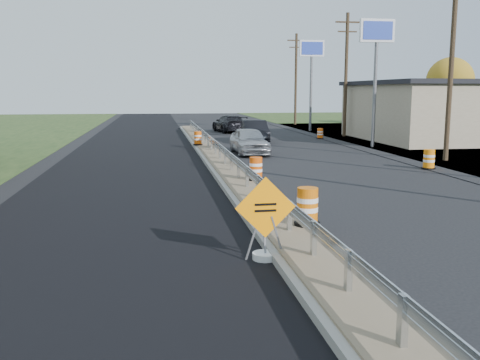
{
  "coord_description": "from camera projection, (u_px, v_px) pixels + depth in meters",
  "views": [
    {
      "loc": [
        -3.12,
        -16.15,
        3.53
      ],
      "look_at": [
        -0.85,
        -1.77,
        1.1
      ],
      "focal_mm": 40.0,
      "sensor_mm": 36.0,
      "label": 1
    }
  ],
  "objects": [
    {
      "name": "guardrail",
      "position": [
        222.0,
        151.0,
        25.44
      ],
      "size": [
        0.1,
        46.15,
        0.72
      ],
      "color": "silver",
      "rests_on": "median"
    },
    {
      "name": "car_dark_far",
      "position": [
        229.0,
        124.0,
        46.43
      ],
      "size": [
        2.74,
        5.33,
        1.48
      ],
      "primitive_type": "imported",
      "rotation": [
        0.0,
        0.0,
        3.28
      ],
      "color": "black",
      "rests_on": "ground"
    },
    {
      "name": "barrel_median_far",
      "position": [
        198.0,
        138.0,
        33.04
      ],
      "size": [
        0.57,
        0.57,
        0.84
      ],
      "color": "black",
      "rests_on": "median"
    },
    {
      "name": "car_silver",
      "position": [
        249.0,
        141.0,
        30.21
      ],
      "size": [
        1.91,
        4.45,
        1.5
      ],
      "primitive_type": "imported",
      "rotation": [
        0.0,
        0.0,
        0.03
      ],
      "color": "#B6B6BB",
      "rests_on": "ground"
    },
    {
      "name": "pylon_sign_mid",
      "position": [
        377.0,
        43.0,
        32.94
      ],
      "size": [
        2.2,
        0.3,
        7.9
      ],
      "color": "slate",
      "rests_on": "ground"
    },
    {
      "name": "barrel_shoulder_mid",
      "position": [
        320.0,
        134.0,
        39.96
      ],
      "size": [
        0.53,
        0.53,
        0.78
      ],
      "color": "black",
      "rests_on": "ground"
    },
    {
      "name": "utility_pole_smid",
      "position": [
        451.0,
        62.0,
        26.52
      ],
      "size": [
        1.9,
        0.26,
        9.4
      ],
      "color": "#473523",
      "rests_on": "ground"
    },
    {
      "name": "pylon_sign_north",
      "position": [
        312.0,
        57.0,
        46.58
      ],
      "size": [
        2.2,
        0.3,
        7.9
      ],
      "color": "slate",
      "rests_on": "ground"
    },
    {
      "name": "car_dark_mid",
      "position": [
        255.0,
        131.0,
        37.26
      ],
      "size": [
        1.93,
        4.7,
        1.52
      ],
      "primitive_type": "imported",
      "rotation": [
        0.0,
        0.0,
        -0.07
      ],
      "color": "black",
      "rests_on": "ground"
    },
    {
      "name": "median",
      "position": [
        225.0,
        166.0,
        24.57
      ],
      "size": [
        1.6,
        55.0,
        0.23
      ],
      "color": "gray",
      "rests_on": "ground"
    },
    {
      "name": "utility_pole_nmid",
      "position": [
        346.0,
        73.0,
        41.14
      ],
      "size": [
        1.9,
        0.26,
        9.4
      ],
      "color": "#473523",
      "rests_on": "ground"
    },
    {
      "name": "ground",
      "position": [
        258.0,
        205.0,
        16.8
      ],
      "size": [
        140.0,
        140.0,
        0.0
      ],
      "primitive_type": "plane",
      "color": "black",
      "rests_on": "ground"
    },
    {
      "name": "barrel_median_near",
      "position": [
        307.0,
        207.0,
        13.24
      ],
      "size": [
        0.64,
        0.64,
        0.95
      ],
      "color": "black",
      "rests_on": "median"
    },
    {
      "name": "milled_overlay",
      "position": [
        130.0,
        165.0,
        25.86
      ],
      "size": [
        7.2,
        120.0,
        0.01
      ],
      "primitive_type": "cube",
      "color": "black",
      "rests_on": "ground"
    },
    {
      "name": "utility_pole_north",
      "position": [
        296.0,
        77.0,
        55.75
      ],
      "size": [
        1.9,
        0.26,
        9.4
      ],
      "color": "#473523",
      "rests_on": "ground"
    },
    {
      "name": "barrel_shoulder_near",
      "position": [
        429.0,
        160.0,
        24.32
      ],
      "size": [
        0.62,
        0.62,
        0.91
      ],
      "color": "black",
      "rests_on": "ground"
    },
    {
      "name": "caution_sign",
      "position": [
        265.0,
        239.0,
        11.24
      ],
      "size": [
        1.29,
        0.54,
        1.78
      ],
      "rotation": [
        0.0,
        0.0,
        0.02
      ],
      "color": "white",
      "rests_on": "ground"
    },
    {
      "name": "barrel_median_mid",
      "position": [
        256.0,
        169.0,
        19.98
      ],
      "size": [
        0.59,
        0.59,
        0.87
      ],
      "color": "black",
      "rests_on": "median"
    },
    {
      "name": "tree_far_yellow",
      "position": [
        450.0,
        81.0,
        53.18
      ],
      "size": [
        4.62,
        4.62,
        6.86
      ],
      "color": "#473523",
      "rests_on": "ground"
    }
  ]
}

